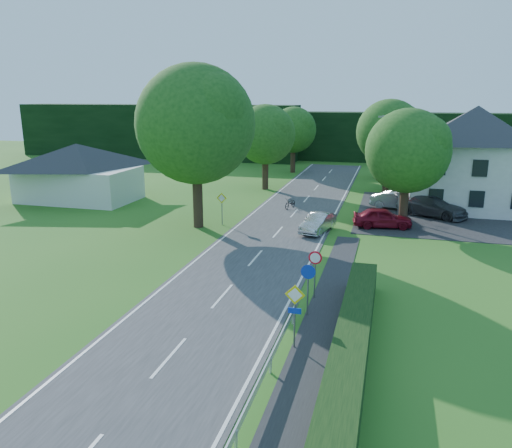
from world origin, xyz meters
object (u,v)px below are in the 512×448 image
(parked_car_red, at_px, (382,218))
(parked_car_silver_a, at_px, (397,201))
(motorcycle, at_px, (290,203))
(parked_car_grey, at_px, (432,206))
(moving_car, at_px, (318,223))
(parasol, at_px, (407,207))
(streetlight, at_px, (400,163))

(parked_car_red, distance_m, parked_car_silver_a, 6.63)
(motorcycle, bearing_deg, parked_car_grey, 16.50)
(parked_car_red, bearing_deg, moving_car, 110.63)
(moving_car, xyz_separation_m, motorcycle, (-3.39, 6.92, -0.20))
(parked_car_silver_a, distance_m, parked_car_grey, 3.24)
(parasol, bearing_deg, moving_car, -136.15)
(streetlight, relative_size, parasol, 4.12)
(parked_car_grey, xyz_separation_m, parasol, (-1.93, -1.28, 0.06))
(streetlight, height_order, parked_car_silver_a, streetlight)
(moving_car, height_order, parasol, parasol)
(moving_car, distance_m, parked_car_red, 5.02)
(moving_car, distance_m, parked_car_grey, 10.80)
(streetlight, bearing_deg, parked_car_grey, 36.43)
(streetlight, distance_m, parked_car_grey, 4.94)
(motorcycle, relative_size, parked_car_grey, 0.31)
(moving_car, distance_m, parked_car_silver_a, 10.53)
(motorcycle, distance_m, parked_car_red, 8.94)
(parked_car_red, relative_size, parked_car_silver_a, 0.96)
(streetlight, distance_m, parasol, 3.71)
(streetlight, xyz_separation_m, motorcycle, (-8.75, 1.74, -3.96))
(streetlight, distance_m, parked_car_silver_a, 5.34)
(motorcycle, bearing_deg, parasol, 9.10)
(parasol, bearing_deg, parked_car_grey, 33.52)
(streetlight, bearing_deg, parked_car_red, -110.25)
(parked_car_silver_a, relative_size, parked_car_grey, 0.79)
(motorcycle, height_order, parked_car_grey, parked_car_grey)
(parked_car_red, xyz_separation_m, parasol, (1.78, 3.43, 0.15))
(parked_car_silver_a, bearing_deg, motorcycle, 114.31)
(parked_car_silver_a, bearing_deg, moving_car, 159.89)
(motorcycle, height_order, parasol, parasol)
(parasol, bearing_deg, motorcycle, 173.90)
(motorcycle, relative_size, parked_car_silver_a, 0.40)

